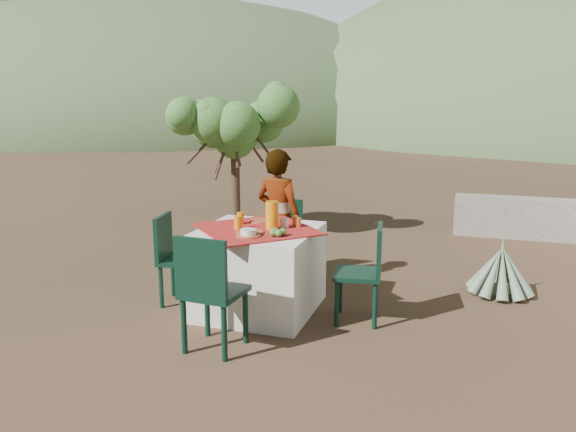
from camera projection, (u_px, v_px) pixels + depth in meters
The scene contains 23 objects.
ground at pixel (200, 292), 5.59m from camera, with size 160.00×160.00×0.00m, color #352818.
table at pixel (257, 270), 5.05m from camera, with size 1.30×1.30×0.76m.
chair_far at pixel (283, 235), 6.00m from camera, with size 0.41×0.41×0.83m.
chair_near at pixel (209, 288), 4.17m from camera, with size 0.45×0.45×0.92m.
chair_left at pixel (175, 255), 5.22m from camera, with size 0.45×0.45×0.84m.
chair_right at pixel (366, 269), 4.77m from camera, with size 0.44×0.44×0.85m.
person at pixel (279, 219), 5.61m from camera, with size 0.51×0.34×1.41m, color #8C6651.
shrub_tree at pixel (240, 132), 7.47m from camera, with size 1.55×1.52×1.82m.
agave at pixel (501, 271), 5.49m from camera, with size 0.64×0.65×0.69m.
stone_wall at pixel (554, 220), 7.59m from camera, with size 2.60×0.35×0.55m, color gray.
hill_near_left at pixel (164, 125), 38.96m from camera, with size 40.00×40.00×16.00m, color #415731.
hill_far_center at pixel (405, 117), 55.13m from camera, with size 60.00×60.00×24.00m, color slate.
plate_far at pixel (262, 221), 5.24m from camera, with size 0.24×0.24×0.01m, color brown.
plate_near at pixel (250, 232), 4.81m from camera, with size 0.24×0.24×0.01m, color brown.
glass_far at pixel (240, 218), 5.14m from camera, with size 0.07×0.07×0.11m, color orange.
glass_near at pixel (238, 223), 4.94m from camera, with size 0.07×0.07×0.12m, color orange.
juice_pitcher at pixel (272, 215), 4.92m from camera, with size 0.11×0.11×0.25m, color orange.
bowl_plate at pixel (248, 235), 4.69m from camera, with size 0.22×0.22×0.01m, color brown.
white_bowl at pixel (248, 232), 4.68m from camera, with size 0.13×0.13×0.05m, color white.
jar_left at pixel (298, 222), 5.02m from camera, with size 0.05×0.05×0.08m, color #C76623.
jar_right at pixel (295, 221), 5.07m from camera, with size 0.06×0.06×0.09m, color #C76623.
napkin_holder at pixel (284, 223), 4.98m from camera, with size 0.07×0.04×0.09m, color white.
fruit_cluster at pixel (278, 232), 4.69m from camera, with size 0.13×0.12×0.07m.
Camera 1 is at (2.49, -4.77, 1.90)m, focal length 35.00 mm.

